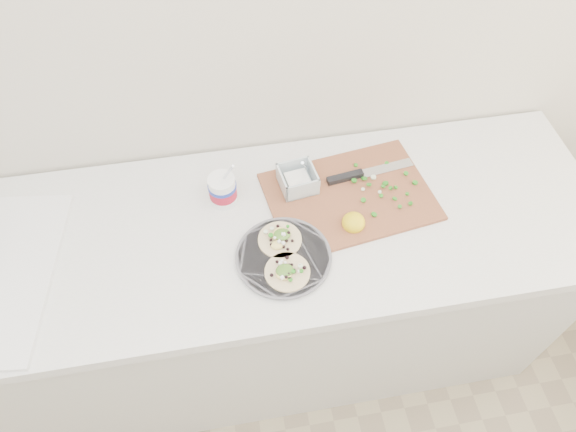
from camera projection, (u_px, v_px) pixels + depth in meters
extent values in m
cube|color=beige|center=(167.00, 52.00, 1.33)|extent=(3.50, 0.05, 2.60)
cube|color=beige|center=(215.00, 306.00, 1.86)|extent=(2.40, 0.62, 0.86)
cube|color=silver|center=(198.00, 241.00, 1.49)|extent=(2.44, 0.66, 0.04)
cylinder|color=#5A585F|center=(284.00, 257.00, 1.42)|extent=(0.25, 0.25, 0.01)
cylinder|color=#5A585F|center=(284.00, 256.00, 1.42)|extent=(0.27, 0.27, 0.00)
cylinder|color=white|center=(223.00, 190.00, 1.51)|extent=(0.08, 0.08, 0.10)
cylinder|color=#A31228|center=(223.00, 190.00, 1.51)|extent=(0.08, 0.08, 0.04)
cylinder|color=#192D99|center=(222.00, 186.00, 1.50)|extent=(0.08, 0.08, 0.01)
cube|color=brown|center=(349.00, 196.00, 1.55)|extent=(0.53, 0.40, 0.01)
cube|color=white|center=(298.00, 181.00, 1.55)|extent=(0.07, 0.07, 0.03)
ellipsoid|color=yellow|center=(354.00, 221.00, 1.47)|extent=(0.07, 0.07, 0.06)
cube|color=silver|center=(386.00, 168.00, 1.61)|extent=(0.18, 0.06, 0.00)
cube|color=black|center=(345.00, 177.00, 1.58)|extent=(0.12, 0.04, 0.02)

